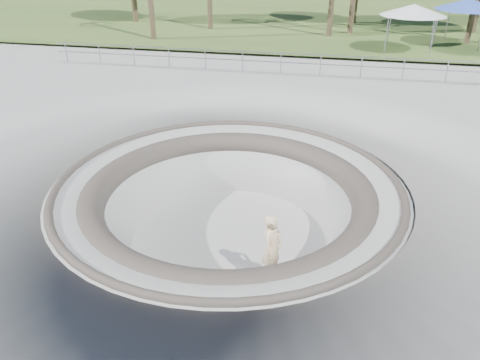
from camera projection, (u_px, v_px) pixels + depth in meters
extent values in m
plane|color=#9A9995|center=(228.00, 184.00, 13.75)|extent=(180.00, 180.00, 0.00)
torus|color=#9A9995|center=(229.00, 240.00, 14.69)|extent=(14.00, 14.00, 4.00)
cylinder|color=#9A9995|center=(229.00, 239.00, 14.66)|extent=(6.60, 6.60, 0.10)
torus|color=#453F37|center=(228.00, 185.00, 13.76)|extent=(10.24, 10.24, 0.24)
torus|color=#453F37|center=(229.00, 197.00, 13.96)|extent=(8.91, 8.91, 0.81)
cube|color=#344E1F|center=(311.00, 11.00, 43.08)|extent=(180.00, 36.00, 0.12)
ellipsoid|color=olive|center=(167.00, 33.00, 68.31)|extent=(50.40, 36.00, 23.40)
ellipsoid|color=olive|center=(375.00, 45.00, 67.94)|extent=(61.60, 44.00, 28.60)
cylinder|color=gray|center=(281.00, 53.00, 23.59)|extent=(25.00, 0.05, 0.05)
cylinder|color=gray|center=(281.00, 62.00, 23.80)|extent=(25.00, 0.05, 0.05)
cube|color=brown|center=(271.00, 279.00, 12.78)|extent=(0.89, 0.44, 0.02)
cylinder|color=#ABABB0|center=(271.00, 280.00, 12.79)|extent=(0.08, 0.18, 0.04)
cylinder|color=#ABABB0|center=(271.00, 280.00, 12.79)|extent=(0.08, 0.18, 0.04)
cylinder|color=silver|center=(271.00, 280.00, 12.80)|extent=(0.07, 0.05, 0.07)
cylinder|color=silver|center=(271.00, 280.00, 12.80)|extent=(0.07, 0.05, 0.07)
cylinder|color=silver|center=(271.00, 280.00, 12.80)|extent=(0.07, 0.05, 0.07)
cylinder|color=silver|center=(271.00, 280.00, 12.80)|extent=(0.07, 0.05, 0.07)
imported|color=beige|center=(272.00, 248.00, 12.30)|extent=(0.69, 0.85, 2.01)
cylinder|color=gray|center=(389.00, 38.00, 26.66)|extent=(0.06, 0.06, 1.96)
cylinder|color=gray|center=(435.00, 39.00, 26.22)|extent=(0.06, 0.06, 1.96)
cylinder|color=gray|center=(386.00, 30.00, 28.82)|extent=(0.06, 0.06, 1.96)
cylinder|color=gray|center=(429.00, 31.00, 28.38)|extent=(0.06, 0.06, 1.96)
cube|color=silver|center=(413.00, 15.00, 27.02)|extent=(3.02, 3.02, 0.08)
cone|color=silver|center=(414.00, 10.00, 26.87)|extent=(5.24, 5.24, 0.62)
cylinder|color=gray|center=(445.00, 31.00, 28.16)|extent=(0.06, 0.06, 2.04)
cylinder|color=gray|center=(438.00, 24.00, 30.41)|extent=(0.06, 0.06, 2.04)
cube|color=#3250B6|center=(467.00, 10.00, 28.53)|extent=(3.69, 3.69, 0.08)
cone|color=#3250B6|center=(469.00, 4.00, 28.38)|extent=(5.00, 5.00, 0.65)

